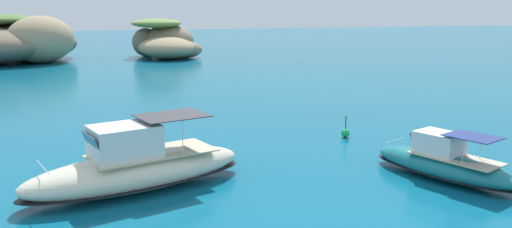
{
  "coord_description": "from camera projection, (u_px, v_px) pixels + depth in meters",
  "views": [
    {
      "loc": [
        -10.02,
        -11.86,
        8.18
      ],
      "look_at": [
        -0.93,
        13.81,
        2.57
      ],
      "focal_mm": 35.79,
      "sensor_mm": 36.0,
      "label": 1
    }
  ],
  "objects": [
    {
      "name": "islet_large",
      "position": [
        9.0,
        42.0,
        81.22
      ],
      "size": [
        27.92,
        26.67,
        7.51
      ],
      "color": "#9E8966",
      "rests_on": "ground"
    },
    {
      "name": "islet_small",
      "position": [
        166.0,
        42.0,
        88.35
      ],
      "size": [
        13.02,
        17.25,
        6.6
      ],
      "color": "#84755B",
      "rests_on": "ground"
    },
    {
      "name": "motorboat_teal",
      "position": [
        444.0,
        163.0,
        24.97
      ],
      "size": [
        4.73,
        8.03,
        2.41
      ],
      "color": "#19727A",
      "rests_on": "ground"
    },
    {
      "name": "motorboat_cream",
      "position": [
        136.0,
        168.0,
        23.35
      ],
      "size": [
        11.03,
        5.73,
        3.31
      ],
      "color": "beige",
      "rests_on": "ground"
    },
    {
      "name": "channel_buoy",
      "position": [
        345.0,
        132.0,
        33.15
      ],
      "size": [
        0.56,
        0.56,
        1.48
      ],
      "color": "green",
      "rests_on": "ground"
    }
  ]
}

